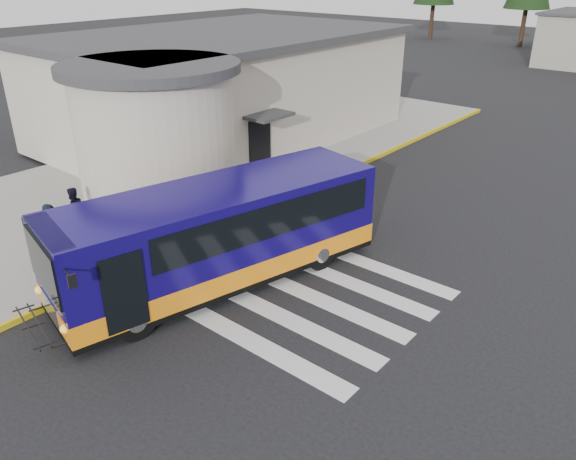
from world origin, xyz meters
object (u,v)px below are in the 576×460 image
Objects in this scene: pedestrian_a at (54,234)px; pedestrian_b at (74,211)px; bollard at (123,238)px; transit_bus at (219,238)px.

pedestrian_b is at bearing 45.39° from pedestrian_a.
pedestrian_b is at bearing -176.61° from bollard.
pedestrian_a is 1.82m from bollard.
transit_bus is at bearing 16.65° from bollard.
transit_bus is 5.46× the size of pedestrian_a.
transit_bus is at bearing 99.29° from pedestrian_b.
transit_bus is 6.43× the size of pedestrian_b.
transit_bus is 9.54× the size of bollard.
pedestrian_a is at bearing -135.45° from transit_bus.
pedestrian_a reaches higher than bollard.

